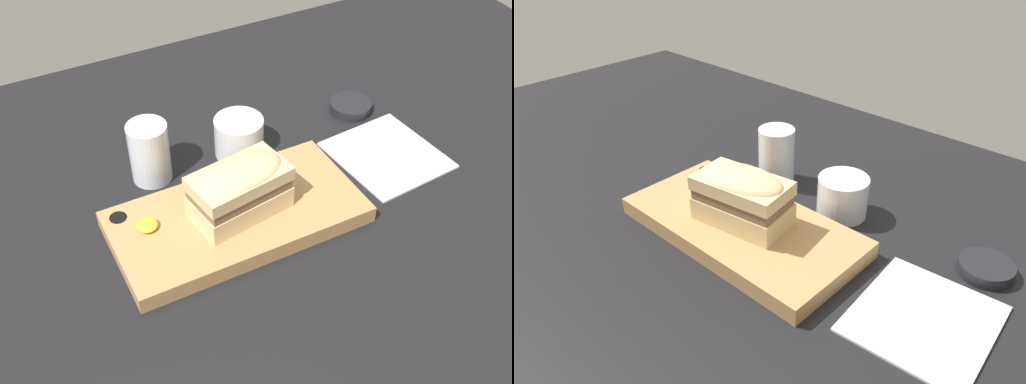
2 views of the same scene
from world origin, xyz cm
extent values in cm
cube|color=black|center=(0.00, 0.00, 1.00)|extent=(181.96, 105.67, 2.00)
cube|color=tan|center=(2.74, -2.67, 3.38)|extent=(37.66, 18.69, 2.77)
cylinder|color=black|center=(-13.48, 4.06, 4.14)|extent=(2.62, 2.62, 1.38)
cube|color=#DBBC84|center=(3.18, -2.88, 6.55)|extent=(15.29, 9.95, 3.57)
cube|color=brown|center=(3.18, -2.88, 9.17)|extent=(14.68, 9.55, 1.66)
cube|color=#DBBC84|center=(3.18, -2.88, 11.07)|extent=(15.29, 9.95, 2.14)
ellipsoid|color=#DBBC84|center=(3.18, -2.88, 11.96)|extent=(14.99, 9.75, 3.21)
ellipsoid|color=yellow|center=(-10.37, -0.06, 5.39)|extent=(3.10, 3.10, 1.24)
cylinder|color=silver|center=(-4.74, 13.44, 7.16)|extent=(6.52, 6.52, 10.33)
cylinder|color=silver|center=(-4.74, 13.44, 4.52)|extent=(5.74, 5.74, 4.65)
cylinder|color=silver|center=(10.72, 12.57, 5.39)|extent=(8.35, 8.35, 6.78)
cylinder|color=#5B141E|center=(10.72, 12.57, 4.49)|extent=(7.52, 7.52, 4.59)
cube|color=white|center=(32.61, -0.45, 2.20)|extent=(17.82, 18.90, 0.40)
cylinder|color=black|center=(34.57, 14.08, 2.90)|extent=(7.69, 7.69, 1.79)
camera|label=1|loc=(-26.58, -64.92, 71.41)|focal=45.00mm
camera|label=2|loc=(49.25, -46.38, 48.51)|focal=35.00mm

